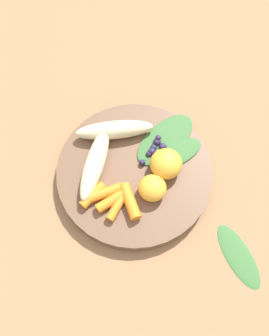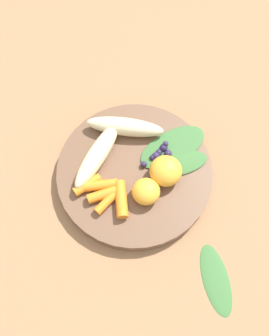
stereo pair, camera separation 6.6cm
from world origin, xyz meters
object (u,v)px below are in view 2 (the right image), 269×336
banana_peeled_left (97,155)px  orange_segment_near (166,171)px  bowl (135,173)px  kale_leaf_stray (216,280)px  banana_peeled_right (125,127)px

banana_peeled_left → orange_segment_near: bearing=102.9°
bowl → kale_leaf_stray: bearing=72.6°
bowl → kale_leaf_stray: (0.07, 0.21, -0.01)m
kale_leaf_stray → bowl: bearing=-155.5°
banana_peeled_left → kale_leaf_stray: 0.28m
bowl → kale_leaf_stray: bowl is taller
banana_peeled_left → bowl: bearing=99.3°
bowl → banana_peeled_left: (0.02, -0.06, 0.03)m
banana_peeled_right → kale_leaf_stray: (0.12, 0.27, -0.04)m
banana_peeled_right → orange_segment_near: size_ratio=2.51×
bowl → banana_peeled_right: size_ratio=1.96×
bowl → banana_peeled_left: 0.07m
orange_segment_near → banana_peeled_left: bearing=-68.5°
banana_peeled_left → kale_leaf_stray: bearing=72.0°
banana_peeled_left → kale_leaf_stray: size_ratio=1.20×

